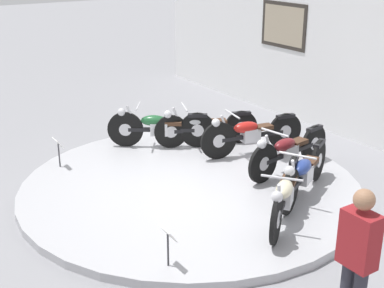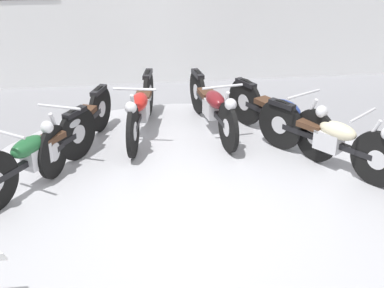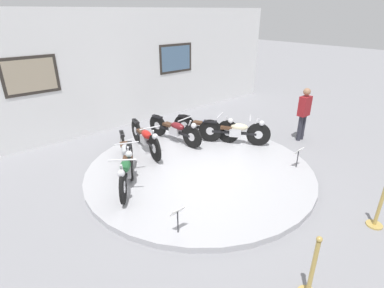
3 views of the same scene
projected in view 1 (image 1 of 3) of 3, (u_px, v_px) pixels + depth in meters
ground_plane at (190, 190)px, 8.58m from camera, size 60.00×60.00×0.00m
display_platform at (190, 187)px, 8.55m from camera, size 5.39×5.39×0.12m
back_wall at (374, 50)px, 10.06m from camera, size 14.00×0.22×3.68m
motorcycle_green at (159, 127)px, 9.95m from camera, size 1.21×1.69×0.81m
motorcycle_silver at (204, 126)px, 10.02m from camera, size 0.80×1.86×0.79m
motorcycle_red at (251, 133)px, 9.61m from camera, size 0.57×2.00×0.82m
motorcycle_maroon at (288, 150)px, 8.84m from camera, size 0.54×1.98×0.80m
motorcycle_blue at (304, 172)px, 7.97m from camera, size 0.98×1.81×0.81m
motorcycle_cream at (285, 194)px, 7.27m from camera, size 1.28×1.62×0.81m
info_placard_front_left at (58, 147)px, 9.05m from camera, size 0.26×0.11×0.51m
info_placard_front_centre at (168, 238)px, 6.22m from camera, size 0.26×0.11×0.51m
visitor_standing at (357, 255)px, 5.17m from camera, size 0.36×0.22×1.58m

